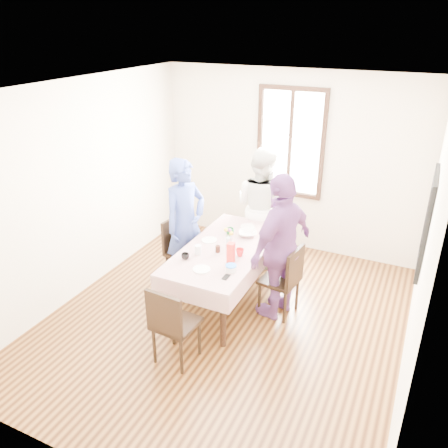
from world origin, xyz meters
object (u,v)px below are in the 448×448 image
Objects in this scene: chair_left at (185,253)px; person_right at (280,247)px; chair_right at (279,280)px; chair_far at (261,232)px; dining_table at (226,275)px; person_far at (261,207)px; person_left at (185,224)px; chair_near at (176,323)px.

person_right reaches higher than chair_left.
person_right is (-0.02, 0.00, 0.44)m from chair_right.
chair_far is (0.69, 1.04, 0.00)m from chair_left.
person_right is at bearing 4.69° from dining_table.
chair_far is (0.00, 1.21, 0.08)m from dining_table.
chair_left is at bearing 72.87° from person_far.
chair_right is at bearing 111.55° from chair_far.
chair_left is 0.51× the size of person_right.
person_left reaches higher than chair_right.
person_right is at bearing 66.23° from chair_near.
dining_table is at bearing 102.38° from chair_right.
dining_table is at bearing 106.84° from person_far.
dining_table is at bearing 80.72° from chair_far.
chair_right is at bearing 107.38° from person_right.
chair_near is 0.53× the size of person_far.
chair_left is 1.25m from chair_far.
chair_far is at bearing 94.16° from chair_near.
person_left reaches higher than chair_near.
chair_right is 1.00× the size of chair_far.
person_far is at bearing 154.76° from chair_left.
person_left is 0.98× the size of person_right.
person_far is at bearing 80.72° from chair_far.
chair_left is at bearing 120.78° from chair_near.
dining_table is 0.69m from chair_right.
person_right is (0.67, 0.05, 0.52)m from dining_table.
chair_right reaches higher than dining_table.
chair_right is at bearing 94.16° from chair_left.
chair_near is (-0.69, -1.26, 0.00)m from chair_right.
chair_near is 2.43m from person_far.
person_right is (0.67, -1.13, 0.04)m from person_far.
chair_left is 1.00× the size of chair_right.
chair_left is at bearing 93.26° from chair_right.
person_right reaches higher than person_far.
chair_right is 0.52× the size of person_left.
person_far is (-0.69, 1.13, 0.40)m from chair_right.
chair_near is at bearing 35.34° from chair_left.
chair_far is at bearing -73.16° from person_far.
person_right is (1.34, -0.11, 0.02)m from person_left.
chair_far is 1.31m from person_left.
dining_table is 1.93× the size of chair_left.
chair_far is 0.53× the size of person_far.
chair_left is (-0.69, 0.16, 0.08)m from dining_table.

